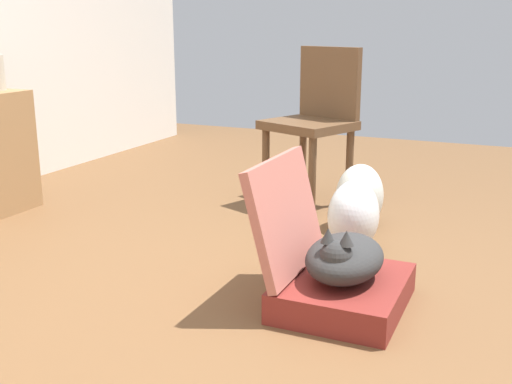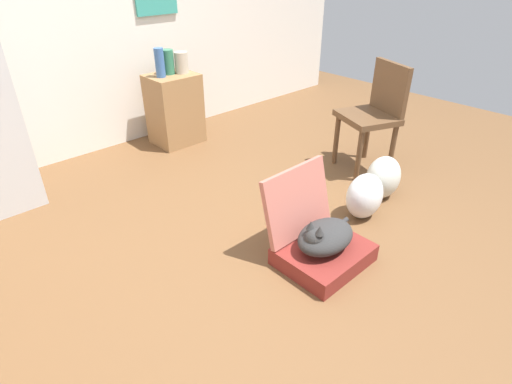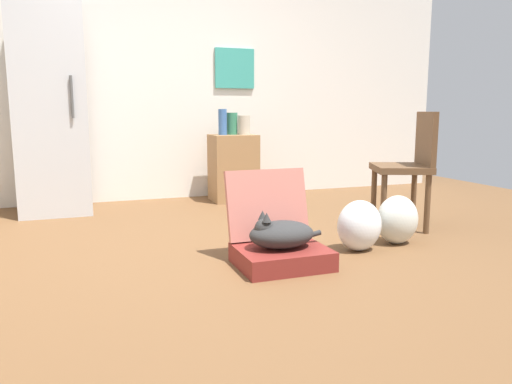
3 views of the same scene
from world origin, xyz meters
TOP-DOWN VIEW (x-y plane):
  - ground_plane at (0.00, 0.00)m, footprint 7.68×7.68m
  - suitcase_base at (0.15, -0.36)m, footprint 0.53×0.44m
  - suitcase_lid at (0.15, -0.13)m, footprint 0.53×0.15m
  - cat at (0.14, -0.36)m, footprint 0.48×0.28m
  - plastic_bag_white at (0.76, -0.23)m, footprint 0.31×0.24m
  - plastic_bag_clear at (1.10, -0.17)m, footprint 0.30×0.24m
  - chair at (1.46, 0.21)m, footprint 0.55×0.57m

SIDE VIEW (x-z plane):
  - ground_plane at x=0.00m, z-range 0.00..0.00m
  - suitcase_base at x=0.15m, z-range 0.00..0.11m
  - plastic_bag_white at x=0.76m, z-range 0.00..0.34m
  - plastic_bag_clear at x=1.10m, z-range 0.00..0.34m
  - cat at x=0.14m, z-range 0.09..0.31m
  - suitcase_lid at x=0.15m, z-range 0.11..0.55m
  - chair at x=1.46m, z-range 0.06..0.97m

